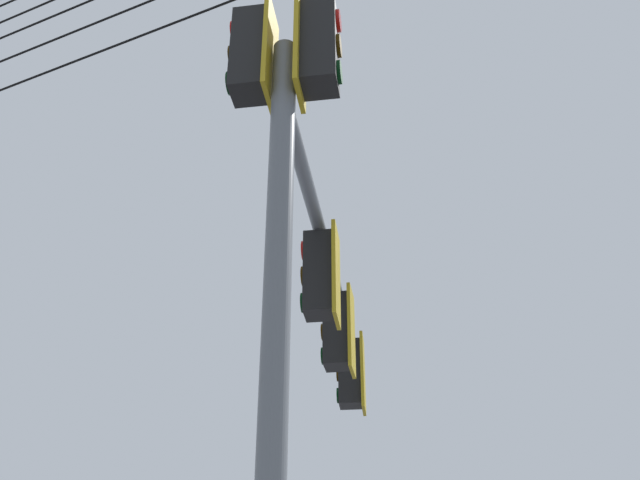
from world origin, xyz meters
name	(u,v)px	position (x,y,z in m)	size (l,w,h in m)	color
signal_mast_assembly	(315,280)	(1.66, -0.21, 4.97)	(6.09, 3.63, 6.83)	slate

